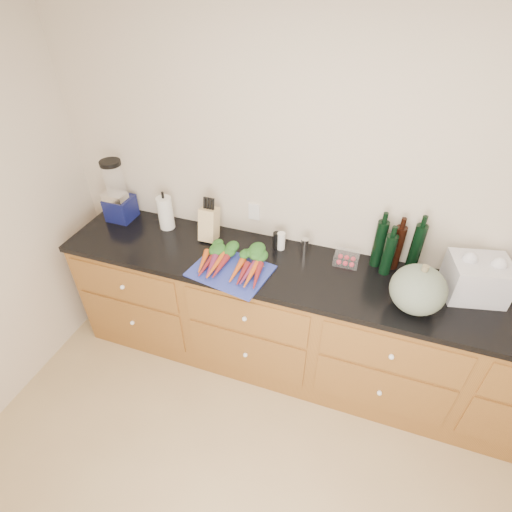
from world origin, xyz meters
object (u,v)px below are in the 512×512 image
at_px(cutting_board, 231,271).
at_px(blender_appliance, 117,194).
at_px(carrots, 234,262).
at_px(tomato_box, 346,258).
at_px(squash, 418,290).
at_px(knife_block, 209,224).
at_px(paper_towel, 166,213).

xyz_separation_m(cutting_board, blender_appliance, (-1.01, 0.32, 0.20)).
xyz_separation_m(carrots, tomato_box, (0.68, 0.28, -0.00)).
distance_m(blender_appliance, tomato_box, 1.70).
bearing_deg(cutting_board, squash, 2.44).
bearing_deg(squash, tomato_box, 146.42).
xyz_separation_m(blender_appliance, knife_block, (0.74, -0.02, -0.09)).
height_order(blender_appliance, knife_block, blender_appliance).
bearing_deg(carrots, blender_appliance, 165.36).
bearing_deg(tomato_box, knife_block, -178.20).
height_order(paper_towel, knife_block, paper_towel).
xyz_separation_m(paper_towel, knife_block, (0.35, -0.02, -0.01)).
bearing_deg(tomato_box, squash, -33.58).
xyz_separation_m(carrots, paper_towel, (-0.63, 0.27, 0.08)).
bearing_deg(blender_appliance, knife_block, -1.36).
height_order(carrots, blender_appliance, blender_appliance).
distance_m(blender_appliance, paper_towel, 0.39).
xyz_separation_m(squash, tomato_box, (-0.43, 0.28, -0.10)).
distance_m(carrots, tomato_box, 0.73).
bearing_deg(tomato_box, paper_towel, -179.56).
bearing_deg(carrots, tomato_box, 22.25).
distance_m(paper_towel, tomato_box, 1.31).
distance_m(squash, blender_appliance, 2.14).
bearing_deg(cutting_board, paper_towel, 153.07).
relative_size(cutting_board, squash, 1.56).
relative_size(cutting_board, tomato_box, 3.08).
bearing_deg(blender_appliance, squash, -7.27).
bearing_deg(knife_block, carrots, -41.59).
height_order(carrots, knife_block, knife_block).
height_order(knife_block, tomato_box, knife_block).
height_order(paper_towel, tomato_box, paper_towel).
relative_size(cutting_board, knife_block, 2.10).
bearing_deg(carrots, knife_block, 138.41).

